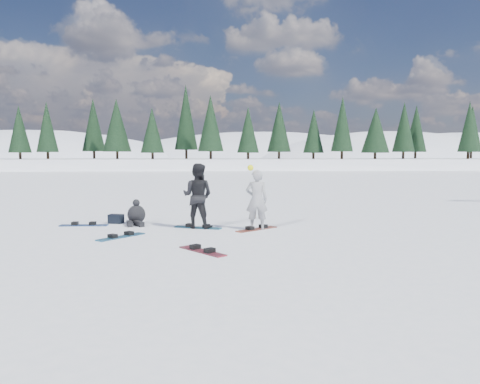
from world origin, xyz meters
name	(u,v)px	position (x,y,z in m)	size (l,w,h in m)	color
ground	(311,233)	(0.00, 0.00, 0.00)	(420.00, 420.00, 0.00)	white
alpine_backdrop	(191,191)	(-11.72, 189.18, -13.98)	(412.50, 227.00, 53.20)	white
snowboarder_woman	(257,199)	(-1.52, 0.61, 0.92)	(0.69, 0.47, 1.97)	#AFAFB4
snowboarder_man	(198,196)	(-3.30, 1.03, 1.00)	(0.97, 0.76, 2.00)	black
seated_rider	(136,215)	(-5.32, 1.91, 0.31)	(0.73, 1.06, 0.81)	black
gear_bag	(116,219)	(-6.02, 2.16, 0.15)	(0.45, 0.30, 0.30)	black
snowboard_woman	(257,229)	(-1.52, 0.61, 0.01)	(1.50, 0.28, 0.03)	#923720
snowboard_man	(198,228)	(-3.30, 1.03, 0.01)	(1.50, 0.28, 0.03)	#186785
snowboard_loose_a	(121,237)	(-5.36, -0.46, 0.01)	(1.50, 0.28, 0.03)	#175981
snowboard_loose_c	(84,225)	(-6.94, 1.71, 0.01)	(1.50, 0.28, 0.03)	navy
snowboard_loose_b	(202,251)	(-3.10, -2.48, 0.01)	(1.50, 0.28, 0.03)	maroon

